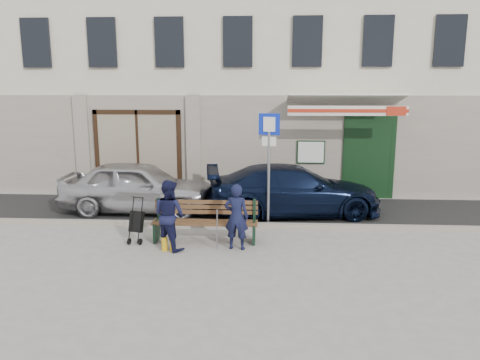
# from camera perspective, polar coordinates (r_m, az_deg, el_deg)

# --- Properties ---
(ground) EXTENTS (80.00, 80.00, 0.00)m
(ground) POSITION_cam_1_polar(r_m,az_deg,el_deg) (10.43, -1.94, -8.23)
(ground) COLOR #9E9991
(ground) RESTS_ON ground
(asphalt_lane) EXTENTS (60.00, 3.20, 0.01)m
(asphalt_lane) POSITION_cam_1_polar(r_m,az_deg,el_deg) (13.37, -0.74, -3.72)
(asphalt_lane) COLOR #282828
(asphalt_lane) RESTS_ON ground
(curb) EXTENTS (60.00, 0.18, 0.12)m
(curb) POSITION_cam_1_polar(r_m,az_deg,el_deg) (11.83, -1.28, -5.50)
(curb) COLOR #9E9384
(curb) RESTS_ON ground
(building) EXTENTS (20.00, 8.27, 10.00)m
(building) POSITION_cam_1_polar(r_m,az_deg,el_deg) (18.30, 0.45, 16.09)
(building) COLOR beige
(building) RESTS_ON ground
(car_silver) EXTENTS (4.30, 1.80, 1.45)m
(car_silver) POSITION_cam_1_polar(r_m,az_deg,el_deg) (13.40, -12.33, -0.78)
(car_silver) COLOR #B9B9BE
(car_silver) RESTS_ON ground
(car_navy) EXTENTS (4.96, 2.53, 1.38)m
(car_navy) POSITION_cam_1_polar(r_m,az_deg,el_deg) (12.90, 6.52, -1.24)
(car_navy) COLOR black
(car_navy) RESTS_ON ground
(parking_sign) EXTENTS (0.52, 0.15, 2.84)m
(parking_sign) POSITION_cam_1_polar(r_m,az_deg,el_deg) (11.62, 3.55, 3.58)
(parking_sign) COLOR gray
(parking_sign) RESTS_ON ground
(bench) EXTENTS (2.40, 1.17, 0.98)m
(bench) POSITION_cam_1_polar(r_m,az_deg,el_deg) (10.73, -4.53, -5.11)
(bench) COLOR brown
(bench) RESTS_ON ground
(man) EXTENTS (0.57, 0.42, 1.45)m
(man) POSITION_cam_1_polar(r_m,az_deg,el_deg) (10.13, -0.44, -4.51)
(man) COLOR #121633
(man) RESTS_ON ground
(woman) EXTENTS (0.94, 0.89, 1.54)m
(woman) POSITION_cam_1_polar(r_m,az_deg,el_deg) (10.23, -8.63, -4.23)
(woman) COLOR #131536
(woman) RESTS_ON ground
(stroller) EXTENTS (0.36, 0.46, 1.03)m
(stroller) POSITION_cam_1_polar(r_m,az_deg,el_deg) (10.91, -12.52, -5.09)
(stroller) COLOR black
(stroller) RESTS_ON ground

